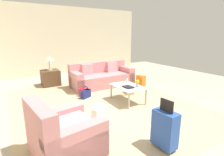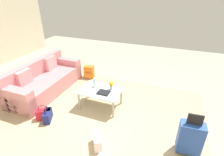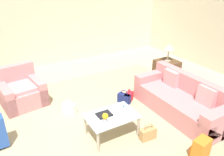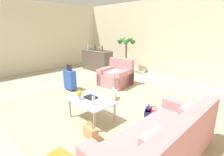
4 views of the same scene
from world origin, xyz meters
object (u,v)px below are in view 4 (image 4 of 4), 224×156
(water_bottle, at_px, (93,100))
(bar_console, at_px, (97,60))
(coffee_table, at_px, (91,103))
(flower_vase, at_px, (79,94))
(wine_bottle_green, at_px, (95,48))
(handbag_tan, at_px, (90,132))
(wine_glass_right_of_centre, at_px, (99,48))
(wine_glass_leftmost, at_px, (89,47))
(wine_glass_left_of_centre, at_px, (94,47))
(wine_glass_rightmost, at_px, (105,49))
(potted_palm, at_px, (126,55))
(armchair, at_px, (117,77))
(coffee_table_book, at_px, (91,97))
(wine_bottle_amber, at_px, (102,49))
(handbag_white, at_px, (113,95))
(handbag_navy, at_px, (148,114))
(handbag_red, at_px, (152,116))
(suitcase_blue, at_px, (70,79))
(couch, at_px, (163,147))
(wine_bottle_clear, at_px, (88,47))

(water_bottle, xyz_separation_m, bar_console, (-3.70, 3.20, -0.05))
(coffee_table, distance_m, flower_vase, 0.32)
(wine_bottle_green, height_order, handbag_tan, wine_bottle_green)
(coffee_table, height_order, wine_bottle_green, wine_bottle_green)
(coffee_table, height_order, wine_glass_right_of_centre, wine_glass_right_of_centre)
(wine_glass_leftmost, relative_size, wine_glass_left_of_centre, 1.00)
(water_bottle, relative_size, wine_glass_right_of_centre, 1.32)
(wine_glass_rightmost, distance_m, potted_palm, 0.98)
(handbag_tan, relative_size, potted_palm, 0.22)
(armchair, bearing_deg, bar_console, 157.08)
(coffee_table_book, bearing_deg, wine_glass_left_of_centre, 139.86)
(water_bottle, xyz_separation_m, wine_glass_left_of_centre, (-3.89, 3.23, 0.53))
(bar_console, height_order, wine_bottle_amber, wine_bottle_amber)
(water_bottle, distance_m, handbag_white, 1.47)
(handbag_tan, bearing_deg, handbag_navy, 76.04)
(coffee_table_book, xyz_separation_m, handbag_red, (1.11, 0.80, -0.34))
(wine_glass_left_of_centre, bearing_deg, wine_bottle_green, -32.04)
(coffee_table, relative_size, wine_bottle_green, 3.25)
(water_bottle, height_order, handbag_navy, water_bottle)
(wine_bottle_amber, distance_m, handbag_tan, 5.03)
(bar_console, height_order, handbag_navy, bar_console)
(water_bottle, distance_m, wine_glass_rightmost, 4.50)
(handbag_navy, height_order, potted_palm, potted_palm)
(flower_vase, relative_size, handbag_navy, 0.57)
(coffee_table, bearing_deg, potted_palm, 120.74)
(wine_glass_rightmost, bearing_deg, suitcase_blue, -68.90)
(handbag_navy, xyz_separation_m, handbag_red, (0.12, -0.02, 0.00))
(suitcase_blue, xyz_separation_m, handbag_white, (1.54, 0.45, -0.23))
(flower_vase, height_order, wine_glass_leftmost, wine_glass_leftmost)
(flower_vase, relative_size, handbag_red, 0.57)
(couch, height_order, wine_glass_leftmost, wine_glass_leftmost)
(coffee_table_book, distance_m, wine_glass_leftmost, 5.01)
(bar_console, distance_m, handbag_white, 3.64)
(wine_bottle_amber, bearing_deg, suitcase_blue, -66.74)
(couch, relative_size, armchair, 2.07)
(flower_vase, relative_size, wine_glass_leftmost, 1.33)
(wine_glass_leftmost, height_order, potted_palm, potted_palm)
(flower_vase, bearing_deg, coffee_table_book, 66.50)
(wine_glass_leftmost, bearing_deg, handbag_white, -28.34)
(armchair, relative_size, handbag_white, 3.02)
(wine_bottle_green, height_order, handbag_red, wine_bottle_green)
(wine_glass_left_of_centre, bearing_deg, couch, -30.48)
(wine_glass_right_of_centre, height_order, wine_glass_rightmost, same)
(couch, relative_size, handbag_navy, 6.26)
(water_bottle, xyz_separation_m, potted_palm, (-2.40, 3.80, 0.28))
(flower_vase, height_order, wine_glass_left_of_centre, wine_glass_left_of_centre)
(bar_console, bearing_deg, wine_glass_left_of_centre, 171.66)
(wine_glass_right_of_centre, distance_m, handbag_tan, 5.32)
(coffee_table, height_order, handbag_white, coffee_table)
(coffee_table, relative_size, wine_bottle_clear, 3.25)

